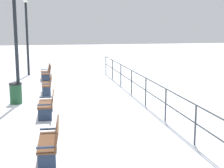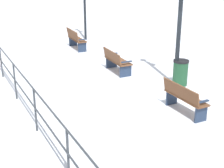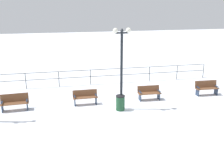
% 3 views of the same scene
% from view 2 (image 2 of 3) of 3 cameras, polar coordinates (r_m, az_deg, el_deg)
% --- Properties ---
extents(ground_plane, '(80.00, 80.00, 0.00)m').
position_cam_2_polar(ground_plane, '(11.06, 5.50, -0.96)').
color(ground_plane, white).
rests_on(ground_plane, ground).
extents(bench_second, '(0.48, 1.47, 0.87)m').
position_cam_2_polar(bench_second, '(9.39, 12.21, -2.28)').
color(bench_second, brown).
rests_on(bench_second, ground).
extents(bench_third, '(0.63, 1.45, 0.86)m').
position_cam_2_polar(bench_third, '(12.58, 0.77, 3.95)').
color(bench_third, brown).
rests_on(bench_third, ground).
extents(bench_fourth, '(0.57, 1.54, 0.94)m').
position_cam_2_polar(bench_fourth, '(16.09, -6.23, 7.68)').
color(bench_fourth, brown).
rests_on(bench_fourth, ground).
extents(waterfront_railing, '(0.05, 16.19, 1.15)m').
position_cam_2_polar(waterfront_railing, '(9.37, -14.90, -0.50)').
color(waterfront_railing, '#383D42').
rests_on(waterfront_railing, ground).
extents(trash_bin, '(0.52, 0.52, 0.87)m').
position_cam_2_polar(trash_bin, '(11.52, 11.59, 1.92)').
color(trash_bin, '#1E4C2D').
rests_on(trash_bin, ground).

